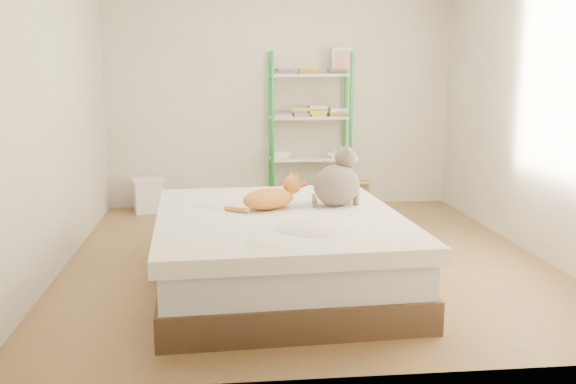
{
  "coord_description": "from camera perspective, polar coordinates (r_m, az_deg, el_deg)",
  "views": [
    {
      "loc": [
        -0.67,
        -5.02,
        1.51
      ],
      "look_at": [
        -0.18,
        -0.4,
        0.62
      ],
      "focal_mm": 40.0,
      "sensor_mm": 36.0,
      "label": 1
    }
  ],
  "objects": [
    {
      "name": "room",
      "position": [
        5.07,
        1.57,
        8.47
      ],
      "size": [
        3.81,
        4.21,
        2.61
      ],
      "color": "brown",
      "rests_on": "ground"
    },
    {
      "name": "bed",
      "position": [
        4.51,
        -0.86,
        -5.18
      ],
      "size": [
        1.76,
        2.15,
        0.53
      ],
      "rotation": [
        0.0,
        0.0,
        0.05
      ],
      "color": "brown",
      "rests_on": "ground"
    },
    {
      "name": "orange_cat",
      "position": [
        4.56,
        -1.75,
        -0.37
      ],
      "size": [
        0.54,
        0.44,
        0.19
      ],
      "primitive_type": null,
      "rotation": [
        0.0,
        0.0,
        0.46
      ],
      "color": "orange",
      "rests_on": "bed"
    },
    {
      "name": "grey_cat",
      "position": [
        4.66,
        4.37,
        1.41
      ],
      "size": [
        0.48,
        0.45,
        0.44
      ],
      "primitive_type": null,
      "rotation": [
        0.0,
        0.0,
        1.99
      ],
      "color": "#7E6F5E",
      "rests_on": "bed"
    },
    {
      "name": "shelf_unit",
      "position": [
        7.0,
        2.0,
        5.6
      ],
      "size": [
        0.91,
        0.36,
        1.74
      ],
      "color": "green",
      "rests_on": "ground"
    },
    {
      "name": "cardboard_box",
      "position": [
        6.56,
        4.9,
        -0.79
      ],
      "size": [
        0.63,
        0.64,
        0.44
      ],
      "rotation": [
        0.0,
        0.0,
        -0.27
      ],
      "color": "#9B814F",
      "rests_on": "ground"
    },
    {
      "name": "white_bin",
      "position": [
        7.03,
        -12.29,
        -0.25
      ],
      "size": [
        0.37,
        0.34,
        0.37
      ],
      "rotation": [
        0.0,
        0.0,
        0.21
      ],
      "color": "white",
      "rests_on": "ground"
    }
  ]
}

